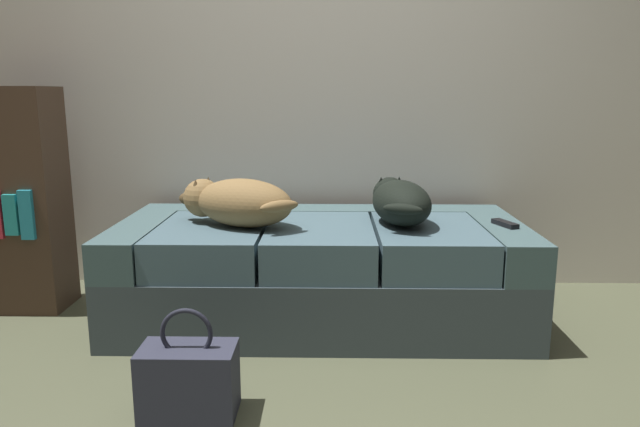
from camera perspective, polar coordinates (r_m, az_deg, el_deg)
name	(u,v)px	position (r m, az deg, el deg)	size (l,w,h in m)	color
back_wall	(322,30)	(3.31, 0.22, 17.35)	(6.40, 0.10, 2.80)	silver
couch	(320,270)	(2.82, 0.02, -5.55)	(1.89, 0.90, 0.48)	#384348
dog_tan	(236,202)	(2.69, -8.11, 1.13)	(0.61, 0.44, 0.22)	olive
dog_dark	(399,201)	(2.75, 7.68, 1.21)	(0.32, 0.59, 0.20)	black
tv_remote	(505,224)	(2.80, 17.51, -0.95)	(0.04, 0.15, 0.02)	black
handbag	(189,379)	(2.10, -12.63, -15.43)	(0.32, 0.18, 0.38)	#2C2E3F
bookshelf	(4,200)	(3.29, -28.33, 1.12)	(0.56, 0.30, 1.10)	#463123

